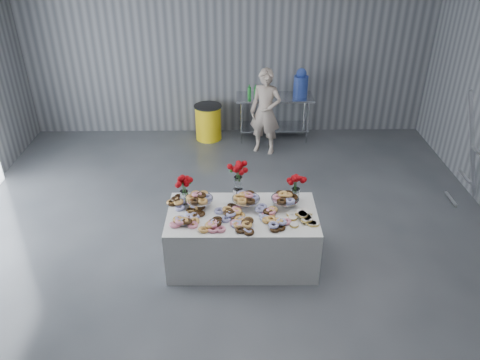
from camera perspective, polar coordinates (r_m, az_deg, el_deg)
The scene contains 17 objects.
ground at distance 6.18m, azimuth -1.54°, elevation -11.20°, with size 9.00×9.00×0.00m, color #383B40.
room_walls at distance 4.94m, azimuth -5.22°, elevation 13.05°, with size 8.04×9.04×4.02m.
display_table at distance 6.14m, azimuth 0.26°, elevation -6.98°, with size 1.90×1.00×0.75m, color white.
prep_table at distance 9.43m, azimuth 4.17°, elevation 8.56°, with size 1.50×0.60×0.90m.
donut_mounds at distance 5.85m, azimuth 0.28°, elevation -4.00°, with size 1.80×0.80×0.09m, color #D99B4F, non-canonical shape.
cake_stand_left at distance 5.99m, azimuth -5.01°, elevation -2.17°, with size 0.36×0.36×0.17m.
cake_stand_mid at distance 5.97m, azimuth 0.74°, elevation -2.17°, with size 0.36×0.36×0.17m.
cake_stand_right at distance 6.00m, azimuth 5.53°, elevation -2.14°, with size 0.36×0.36×0.17m.
danish_pile at distance 5.82m, azimuth 7.71°, elevation -4.42°, with size 0.48×0.48×0.11m, color silver, non-canonical shape.
bouquet_left at distance 6.01m, azimuth -6.91°, elevation -0.40°, with size 0.26×0.26×0.42m.
bouquet_right at distance 6.06m, azimuth 6.88°, elevation -0.13°, with size 0.26×0.26×0.42m.
bouquet_center at distance 6.02m, azimuth -0.23°, elevation 0.78°, with size 0.26×0.26×0.57m.
water_jug at distance 9.31m, azimuth 7.42°, elevation 11.56°, with size 0.28×0.28×0.55m.
drink_bottles at distance 9.17m, azimuth 2.29°, elevation 10.75°, with size 0.54×0.08×0.27m, color #268C33, non-canonical shape.
person at distance 8.80m, azimuth 3.13°, elevation 8.30°, with size 0.59×0.39×1.62m, color #CC8C93.
trash_barrel at distance 9.51m, azimuth -3.88°, elevation 7.05°, with size 0.56×0.56×0.71m.
stepladder at distance 7.85m, azimuth 27.05°, elevation 3.03°, with size 0.24×0.47×1.87m, color silver, non-canonical shape.
Camera 1 is at (0.09, -4.64, 4.08)m, focal length 35.00 mm.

